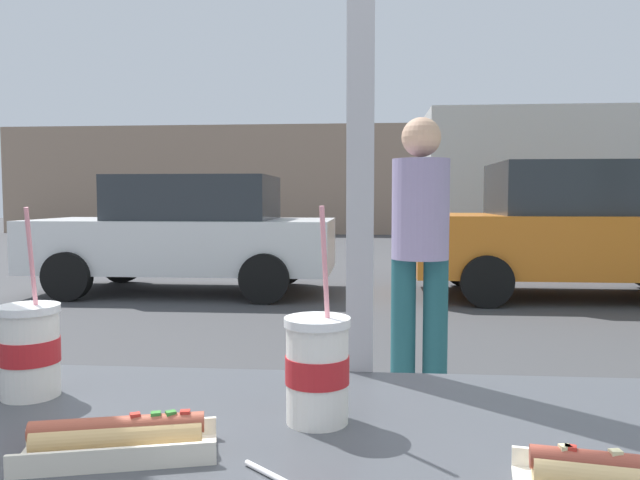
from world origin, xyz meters
name	(u,v)px	position (x,y,z in m)	size (l,w,h in m)	color
ground_plane	(369,287)	(0.00, 8.00, 0.00)	(60.00, 60.00, 0.00)	#424244
sidewalk_strip	(365,478)	(0.00, 1.60, 0.07)	(16.00, 2.80, 0.15)	#9E998E
building_facade_far	(370,180)	(0.00, 21.74, 2.01)	(28.00, 1.20, 4.03)	gray
soda_cup_left	(317,368)	(-0.06, -0.22, 1.09)	(0.09, 0.09, 0.31)	white
soda_cup_right	(30,349)	(-0.53, -0.14, 1.09)	(0.10, 0.10, 0.31)	silver
hotdog_tray_far	(119,439)	(-0.29, -0.35, 1.04)	(0.25, 0.14, 0.05)	beige
parked_car_white	(188,233)	(-2.55, 7.33, 0.84)	(4.17, 1.93, 1.64)	silver
parked_car_orange	(579,230)	(2.80, 7.33, 0.91)	(4.39, 2.00, 1.80)	orange
box_truck	(567,182)	(4.10, 12.06, 1.67)	(6.20, 2.44, 3.12)	beige
pedestrian	(420,242)	(0.30, 2.38, 1.08)	(0.32, 0.32, 1.63)	#1B4751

